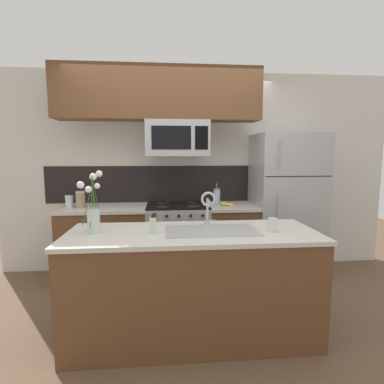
{
  "coord_description": "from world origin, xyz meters",
  "views": [
    {
      "loc": [
        -0.14,
        -2.75,
        1.54
      ],
      "look_at": [
        0.12,
        0.27,
        1.16
      ],
      "focal_mm": 28.0,
      "sensor_mm": 36.0,
      "label": 1
    }
  ],
  "objects_px": {
    "microwave": "(177,139)",
    "sink_faucet": "(208,204)",
    "stove_range": "(178,241)",
    "storage_jar_medium": "(80,199)",
    "banana_bunch": "(227,204)",
    "dish_soap_bottle": "(153,225)",
    "refrigerator": "(285,205)",
    "drinking_glass": "(273,225)",
    "flower_vase": "(93,213)",
    "storage_jar_tall": "(69,200)",
    "french_press": "(217,197)"
  },
  "relations": [
    {
      "from": "banana_bunch",
      "to": "sink_faucet",
      "type": "xyz_separation_m",
      "value": [
        -0.38,
        -0.99,
        0.18
      ]
    },
    {
      "from": "sink_faucet",
      "to": "flower_vase",
      "type": "xyz_separation_m",
      "value": [
        -0.96,
        -0.17,
        -0.03
      ]
    },
    {
      "from": "storage_jar_tall",
      "to": "french_press",
      "type": "height_order",
      "value": "french_press"
    },
    {
      "from": "storage_jar_medium",
      "to": "flower_vase",
      "type": "bearing_deg",
      "value": -70.28
    },
    {
      "from": "dish_soap_bottle",
      "to": "flower_vase",
      "type": "height_order",
      "value": "flower_vase"
    },
    {
      "from": "microwave",
      "to": "flower_vase",
      "type": "xyz_separation_m",
      "value": [
        -0.73,
        -1.2,
        -0.65
      ]
    },
    {
      "from": "flower_vase",
      "to": "stove_range",
      "type": "bearing_deg",
      "value": 59.14
    },
    {
      "from": "storage_jar_medium",
      "to": "french_press",
      "type": "distance_m",
      "value": 1.66
    },
    {
      "from": "storage_jar_medium",
      "to": "flower_vase",
      "type": "distance_m",
      "value": 1.27
    },
    {
      "from": "microwave",
      "to": "dish_soap_bottle",
      "type": "height_order",
      "value": "microwave"
    },
    {
      "from": "stove_range",
      "to": "microwave",
      "type": "relative_size",
      "value": 1.25
    },
    {
      "from": "banana_bunch",
      "to": "sink_faucet",
      "type": "relative_size",
      "value": 0.62
    },
    {
      "from": "microwave",
      "to": "stove_range",
      "type": "bearing_deg",
      "value": 90.16
    },
    {
      "from": "banana_bunch",
      "to": "flower_vase",
      "type": "bearing_deg",
      "value": -139.13
    },
    {
      "from": "dish_soap_bottle",
      "to": "drinking_glass",
      "type": "height_order",
      "value": "dish_soap_bottle"
    },
    {
      "from": "microwave",
      "to": "sink_faucet",
      "type": "bearing_deg",
      "value": -77.33
    },
    {
      "from": "storage_jar_medium",
      "to": "sink_faucet",
      "type": "height_order",
      "value": "sink_faucet"
    },
    {
      "from": "refrigerator",
      "to": "drinking_glass",
      "type": "bearing_deg",
      "value": -116.12
    },
    {
      "from": "french_press",
      "to": "flower_vase",
      "type": "xyz_separation_m",
      "value": [
        -1.23,
        -1.28,
        0.07
      ]
    },
    {
      "from": "sink_faucet",
      "to": "storage_jar_medium",
      "type": "bearing_deg",
      "value": 143.68
    },
    {
      "from": "microwave",
      "to": "sink_faucet",
      "type": "height_order",
      "value": "microwave"
    },
    {
      "from": "sink_faucet",
      "to": "dish_soap_bottle",
      "type": "xyz_separation_m",
      "value": [
        -0.48,
        -0.23,
        -0.13
      ]
    },
    {
      "from": "storage_jar_tall",
      "to": "sink_faucet",
      "type": "height_order",
      "value": "sink_faucet"
    },
    {
      "from": "refrigerator",
      "to": "dish_soap_bottle",
      "type": "bearing_deg",
      "value": -141.47
    },
    {
      "from": "storage_jar_tall",
      "to": "drinking_glass",
      "type": "height_order",
      "value": "storage_jar_tall"
    },
    {
      "from": "storage_jar_tall",
      "to": "french_press",
      "type": "relative_size",
      "value": 0.62
    },
    {
      "from": "storage_jar_tall",
      "to": "storage_jar_medium",
      "type": "distance_m",
      "value": 0.15
    },
    {
      "from": "storage_jar_tall",
      "to": "sink_faucet",
      "type": "distance_m",
      "value": 1.86
    },
    {
      "from": "banana_bunch",
      "to": "flower_vase",
      "type": "relative_size",
      "value": 0.38
    },
    {
      "from": "refrigerator",
      "to": "sink_faucet",
      "type": "distance_m",
      "value": 1.59
    },
    {
      "from": "storage_jar_medium",
      "to": "drinking_glass",
      "type": "relative_size",
      "value": 1.75
    },
    {
      "from": "microwave",
      "to": "french_press",
      "type": "relative_size",
      "value": 2.79
    },
    {
      "from": "microwave",
      "to": "refrigerator",
      "type": "relative_size",
      "value": 0.42
    },
    {
      "from": "drinking_glass",
      "to": "flower_vase",
      "type": "bearing_deg",
      "value": 176.6
    },
    {
      "from": "dish_soap_bottle",
      "to": "refrigerator",
      "type": "bearing_deg",
      "value": 38.53
    },
    {
      "from": "stove_range",
      "to": "storage_jar_medium",
      "type": "relative_size",
      "value": 4.73
    },
    {
      "from": "stove_range",
      "to": "storage_jar_tall",
      "type": "bearing_deg",
      "value": 179.62
    },
    {
      "from": "sink_faucet",
      "to": "flower_vase",
      "type": "relative_size",
      "value": 0.61
    },
    {
      "from": "microwave",
      "to": "sink_faucet",
      "type": "xyz_separation_m",
      "value": [
        0.23,
        -1.03,
        -0.62
      ]
    },
    {
      "from": "dish_soap_bottle",
      "to": "french_press",
      "type": "bearing_deg",
      "value": 60.83
    },
    {
      "from": "storage_jar_medium",
      "to": "dish_soap_bottle",
      "type": "xyz_separation_m",
      "value": [
        0.91,
        -1.25,
        -0.03
      ]
    },
    {
      "from": "refrigerator",
      "to": "flower_vase",
      "type": "distance_m",
      "value": 2.46
    },
    {
      "from": "stove_range",
      "to": "french_press",
      "type": "bearing_deg",
      "value": 6.87
    },
    {
      "from": "banana_bunch",
      "to": "dish_soap_bottle",
      "type": "distance_m",
      "value": 1.5
    },
    {
      "from": "stove_range",
      "to": "refrigerator",
      "type": "xyz_separation_m",
      "value": [
        1.38,
        0.02,
        0.43
      ]
    },
    {
      "from": "storage_jar_medium",
      "to": "sink_faucet",
      "type": "distance_m",
      "value": 1.73
    },
    {
      "from": "refrigerator",
      "to": "banana_bunch",
      "type": "height_order",
      "value": "refrigerator"
    },
    {
      "from": "storage_jar_tall",
      "to": "french_press",
      "type": "xyz_separation_m",
      "value": [
        1.8,
        0.05,
        0.02
      ]
    },
    {
      "from": "sink_faucet",
      "to": "drinking_glass",
      "type": "height_order",
      "value": "sink_faucet"
    },
    {
      "from": "microwave",
      "to": "dish_soap_bottle",
      "type": "xyz_separation_m",
      "value": [
        -0.25,
        -1.26,
        -0.75
      ]
    }
  ]
}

